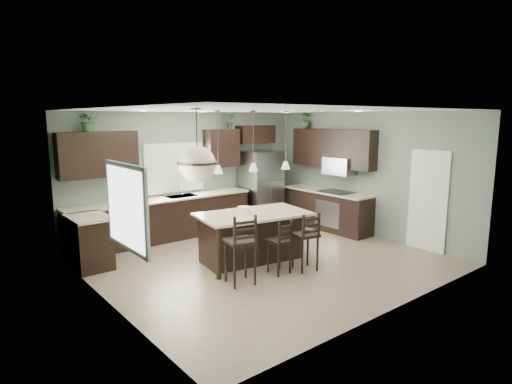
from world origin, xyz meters
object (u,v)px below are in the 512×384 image
(kitchen_island, at_px, (253,237))
(bar_stool_right, at_px, (305,241))
(bar_stool_left, at_px, (240,249))
(plant_back_left, at_px, (88,120))
(bar_stool_center, at_px, (279,247))
(refrigerator, at_px, (261,188))
(serving_dish, at_px, (244,211))

(kitchen_island, relative_size, bar_stool_right, 1.93)
(bar_stool_left, relative_size, plant_back_left, 2.64)
(bar_stool_left, height_order, bar_stool_center, bar_stool_left)
(bar_stool_right, distance_m, plant_back_left, 4.71)
(refrigerator, relative_size, bar_stool_center, 1.94)
(bar_stool_center, bearing_deg, bar_stool_right, -20.25)
(refrigerator, relative_size, plant_back_left, 4.15)
(serving_dish, distance_m, bar_stool_left, 1.10)
(refrigerator, bearing_deg, kitchen_island, -132.48)
(bar_stool_left, height_order, plant_back_left, plant_back_left)
(kitchen_island, xyz_separation_m, bar_stool_center, (-0.06, -0.78, 0.01))
(bar_stool_center, xyz_separation_m, plant_back_left, (-2.05, 3.22, 2.15))
(bar_stool_left, distance_m, bar_stool_right, 1.29)
(bar_stool_left, distance_m, bar_stool_center, 0.82)
(bar_stool_left, relative_size, bar_stool_center, 1.24)
(serving_dish, bearing_deg, plant_back_left, 128.35)
(bar_stool_right, height_order, plant_back_left, plant_back_left)
(kitchen_island, distance_m, plant_back_left, 3.88)
(kitchen_island, relative_size, plant_back_left, 4.57)
(refrigerator, xyz_separation_m, kitchen_island, (-1.98, -2.16, -0.46))
(refrigerator, bearing_deg, serving_dish, -135.64)
(bar_stool_left, relative_size, bar_stool_right, 1.11)
(refrigerator, height_order, kitchen_island, refrigerator)
(bar_stool_center, relative_size, bar_stool_right, 0.90)
(bar_stool_center, xyz_separation_m, bar_stool_right, (0.47, -0.17, 0.05))
(kitchen_island, bearing_deg, bar_stool_center, -84.60)
(serving_dish, height_order, bar_stool_right, serving_dish)
(serving_dish, height_order, bar_stool_center, serving_dish)
(kitchen_island, xyz_separation_m, serving_dish, (-0.20, 0.03, 0.53))
(refrigerator, relative_size, kitchen_island, 0.91)
(bar_stool_center, bearing_deg, bar_stool_left, 176.94)
(serving_dish, relative_size, plant_back_left, 0.54)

